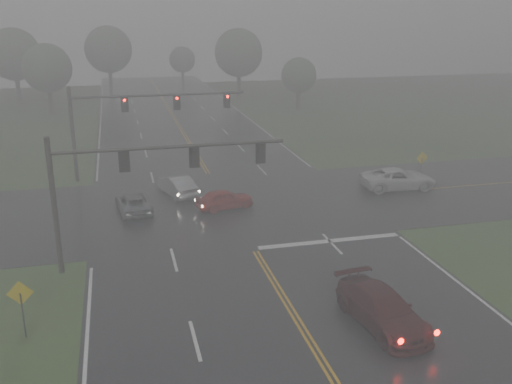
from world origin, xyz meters
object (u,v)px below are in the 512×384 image
object	(u,v)px
pickup_white	(397,189)
signal_gantry_near	(127,175)
sedan_silver	(177,195)
signal_gantry_far	(128,113)
sedan_maroon	(381,325)
car_grey	(134,212)
sedan_red	(225,209)

from	to	relation	value
pickup_white	signal_gantry_near	bearing A→B (deg)	117.67
sedan_silver	pickup_white	world-z (taller)	pickup_white
pickup_white	signal_gantry_far	distance (m)	21.26
sedan_silver	sedan_maroon	bearing A→B (deg)	91.68
sedan_maroon	signal_gantry_far	distance (m)	27.37
car_grey	signal_gantry_near	xyz separation A→B (m)	(-0.39, -8.31, 4.92)
pickup_white	signal_gantry_far	world-z (taller)	signal_gantry_far
sedan_maroon	sedan_silver	distance (m)	20.83
sedan_red	car_grey	xyz separation A→B (m)	(-5.94, 0.80, 0.00)
sedan_red	pickup_white	bearing A→B (deg)	-95.80
sedan_silver	pickup_white	bearing A→B (deg)	155.28
car_grey	signal_gantry_far	distance (m)	9.73
car_grey	sedan_red	bearing A→B (deg)	165.95
sedan_silver	car_grey	distance (m)	4.30
sedan_red	sedan_silver	size ratio (longest dim) A/B	0.88
sedan_red	signal_gantry_near	xyz separation A→B (m)	(-6.33, -7.51, 4.92)
sedan_red	signal_gantry_far	bearing A→B (deg)	21.18
sedan_red	signal_gantry_far	size ratio (longest dim) A/B	0.29
sedan_maroon	signal_gantry_near	world-z (taller)	signal_gantry_near
sedan_maroon	sedan_red	size ratio (longest dim) A/B	1.36
car_grey	pickup_white	world-z (taller)	pickup_white
pickup_white	sedan_maroon	bearing A→B (deg)	154.45
sedan_maroon	signal_gantry_far	world-z (taller)	signal_gantry_far
sedan_silver	pickup_white	xyz separation A→B (m)	(16.11, -2.42, 0.00)
pickup_white	signal_gantry_near	size ratio (longest dim) A/B	0.47
pickup_white	signal_gantry_far	bearing A→B (deg)	71.45
car_grey	signal_gantry_near	bearing A→B (deg)	80.94
sedan_maroon	pickup_white	xyz separation A→B (m)	(9.73, 17.40, 0.00)
sedan_red	sedan_silver	bearing A→B (deg)	25.57
car_grey	sedan_maroon	bearing A→B (deg)	113.08
car_grey	sedan_silver	bearing A→B (deg)	-144.31
sedan_maroon	sedan_silver	bearing A→B (deg)	100.50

